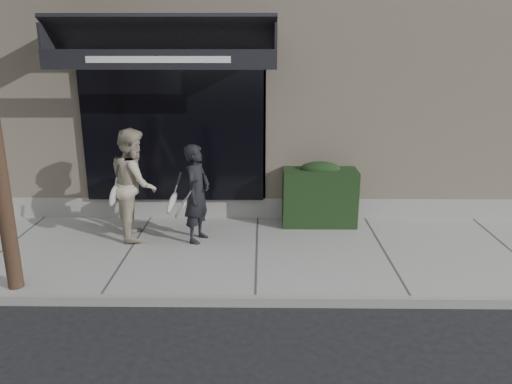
{
  "coord_description": "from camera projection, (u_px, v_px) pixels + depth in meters",
  "views": [
    {
      "loc": [
        0.08,
        -7.28,
        3.23
      ],
      "look_at": [
        -0.02,
        0.6,
        0.89
      ],
      "focal_mm": 35.0,
      "sensor_mm": 36.0,
      "label": 1
    }
  ],
  "objects": [
    {
      "name": "pedestrian_back",
      "position": [
        134.0,
        184.0,
        8.17
      ],
      "size": [
        0.91,
        1.04,
        1.83
      ],
      "color": "#B0A58D",
      "rests_on": "sidewalk"
    },
    {
      "name": "curb",
      "position": [
        255.0,
        301.0,
        6.4
      ],
      "size": [
        20.0,
        0.1,
        0.14
      ],
      "primitive_type": "cube",
      "color": "gray",
      "rests_on": "ground"
    },
    {
      "name": "sidewalk",
      "position": [
        257.0,
        253.0,
        7.88
      ],
      "size": [
        20.0,
        3.0,
        0.12
      ],
      "primitive_type": "cube",
      "color": "gray",
      "rests_on": "ground"
    },
    {
      "name": "hedge",
      "position": [
        319.0,
        194.0,
        8.9
      ],
      "size": [
        1.3,
        0.7,
        1.14
      ],
      "color": "black",
      "rests_on": "sidewalk"
    },
    {
      "name": "ground",
      "position": [
        257.0,
        257.0,
        7.9
      ],
      "size": [
        80.0,
        80.0,
        0.0
      ],
      "primitive_type": "plane",
      "color": "black",
      "rests_on": "ground"
    },
    {
      "name": "building_facade",
      "position": [
        259.0,
        66.0,
        11.88
      ],
      "size": [
        14.3,
        8.04,
        5.64
      ],
      "color": "beige",
      "rests_on": "ground"
    },
    {
      "name": "pedestrian_front",
      "position": [
        197.0,
        194.0,
        8.02
      ],
      "size": [
        0.72,
        0.86,
        1.61
      ],
      "color": "black",
      "rests_on": "sidewalk"
    }
  ]
}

